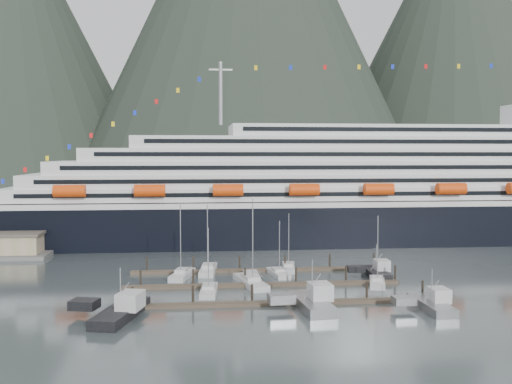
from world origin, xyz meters
TOP-DOWN VIEW (x-y plane):
  - ground at (0.00, 0.00)m, footprint 1600.00×1600.00m
  - mountains at (52.48, 588.54)m, footprint 870.00×440.00m
  - cruise_ship at (30.03, 54.94)m, footprint 210.00×30.40m
  - dock_near at (-4.93, -9.95)m, footprint 48.18×2.28m
  - dock_mid at (-4.93, 3.05)m, footprint 48.18×2.28m
  - dock_far at (-4.93, 16.05)m, footprint 48.18×2.28m
  - sailboat_a at (-19.08, 11.66)m, footprint 4.94×10.06m
  - sailboat_b at (-6.37, 8.31)m, footprint 2.65×10.02m
  - sailboat_c at (-14.43, -1.55)m, footprint 3.26×9.39m
  - sailboat_d at (-7.03, 4.03)m, footprint 5.56×12.76m
  - sailboat_e at (-14.18, 15.91)m, footprint 3.91×11.05m
  - sailboat_f at (-1.12, 11.67)m, footprint 3.68×8.66m
  - sailboat_g at (1.73, 17.20)m, footprint 3.55×9.65m
  - sailboat_h at (14.98, 1.81)m, footprint 4.82×9.06m
  - trawler_a at (-27.16, -14.96)m, footprint 11.00×14.64m
  - trawler_b at (0.41, -12.88)m, footprint 9.61×12.60m
  - trawler_d at (17.87, -15.00)m, footprint 8.30×11.23m
  - trawler_e at (16.91, 8.92)m, footprint 7.88×10.34m

SIDE VIEW (x-z plane):
  - ground at x=0.00m, z-range 0.00..0.00m
  - dock_near at x=-4.93m, z-range -1.29..1.91m
  - dock_mid at x=-4.93m, z-range -1.29..1.91m
  - dock_far at x=-4.93m, z-range -1.29..1.91m
  - sailboat_g at x=1.73m, z-range -5.44..6.22m
  - sailboat_f at x=-1.12m, z-range -5.03..5.82m
  - sailboat_c at x=-14.43m, z-range -5.30..6.10m
  - sailboat_h at x=14.98m, z-range -5.93..6.76m
  - sailboat_b at x=-6.37m, z-range -6.08..6.91m
  - sailboat_e at x=-14.18m, z-range -6.47..7.32m
  - sailboat_a at x=-19.08m, z-range -6.78..7.66m
  - sailboat_d at x=-7.03m, z-range -7.42..8.31m
  - trawler_e at x=16.91m, z-range -2.45..4.17m
  - trawler_d at x=17.87m, z-range -2.45..4.18m
  - trawler_a at x=-27.16m, z-range -2.93..4.86m
  - trawler_b at x=0.41m, z-range -3.03..5.00m
  - cruise_ship at x=30.03m, z-range -13.11..37.19m
  - mountains at x=52.48m, z-range -46.60..373.40m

